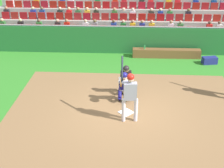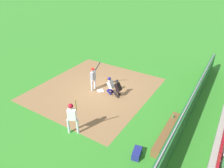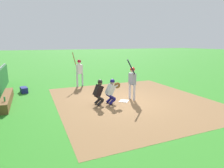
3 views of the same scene
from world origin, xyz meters
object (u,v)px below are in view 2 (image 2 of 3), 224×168
dugout_bench (167,133)px  equipment_duffel_bag (137,153)px  home_plate_umpire (117,87)px  batter_at_plate (93,76)px  catcher_crouching (110,84)px  home_plate_marker (100,91)px  on_deck_batter (72,115)px  water_bottle_on_bench (173,116)px

dugout_bench → equipment_duffel_bag: (-2.03, 0.75, -0.05)m
home_plate_umpire → batter_at_plate: bearing=94.3°
catcher_crouching → home_plate_marker: bearing=97.6°
batter_at_plate → home_plate_umpire: 1.98m
batter_at_plate → catcher_crouching: batter_at_plate is taller
batter_at_plate → on_deck_batter: bearing=-157.2°
home_plate_umpire → water_bottle_on_bench: home_plate_umpire is taller
home_plate_marker → on_deck_batter: bearing=-163.8°
home_plate_marker → catcher_crouching: catcher_crouching is taller
home_plate_umpire → home_plate_marker: bearing=91.6°
home_plate_marker → equipment_duffel_bag: (-4.03, -4.86, 0.15)m
equipment_duffel_bag → home_plate_umpire: bearing=29.1°
catcher_crouching → equipment_duffel_bag: 5.84m
batter_at_plate → catcher_crouching: (0.21, -1.30, -0.39)m
catcher_crouching → on_deck_batter: bearing=-173.6°
home_plate_umpire → water_bottle_on_bench: (-0.91, -4.16, -0.16)m
on_deck_batter → catcher_crouching: bearing=6.4°
catcher_crouching → batter_at_plate: bearing=99.2°
water_bottle_on_bench → equipment_duffel_bag: size_ratio=0.30×
home_plate_marker → batter_at_plate: 1.21m
batter_at_plate → equipment_duffel_bag: 6.73m
batter_at_plate → dugout_bench: (-1.89, -6.14, -0.88)m
water_bottle_on_bench → dugout_bench: bearing=-177.3°
batter_at_plate → on_deck_batter: size_ratio=0.93×
water_bottle_on_bench → catcher_crouching: bearing=78.5°
batter_at_plate → dugout_bench: batter_at_plate is taller
equipment_duffel_bag → water_bottle_on_bench: bearing=-23.8°
equipment_duffel_bag → home_plate_marker: bearing=39.1°
home_plate_marker → batter_at_plate: batter_at_plate is taller
catcher_crouching → dugout_bench: 5.30m
home_plate_marker → water_bottle_on_bench: 5.66m
home_plate_umpire → on_deck_batter: size_ratio=0.54×
home_plate_marker → batter_at_plate: size_ratio=0.20×
on_deck_batter → equipment_duffel_bag: bearing=-84.4°
home_plate_umpire → water_bottle_on_bench: bearing=-102.4°
dugout_bench → on_deck_batter: on_deck_batter is taller
home_plate_marker → catcher_crouching: bearing=-82.4°
home_plate_umpire → water_bottle_on_bench: size_ratio=6.10×
dugout_bench → equipment_duffel_bag: bearing=159.6°
home_plate_marker → batter_at_plate: (-0.11, 0.53, 1.09)m
water_bottle_on_bench → on_deck_batter: (-3.51, 4.29, 0.64)m
catcher_crouching → water_bottle_on_bench: 4.89m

